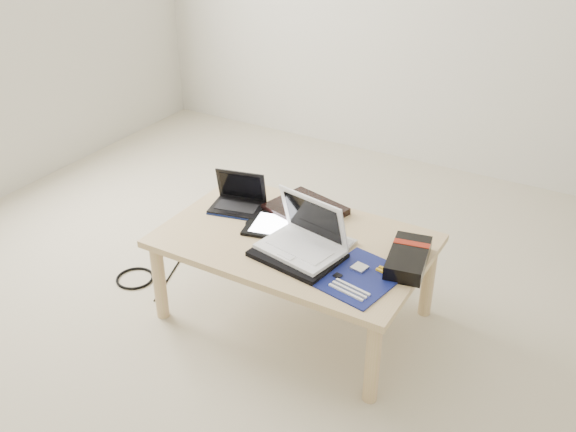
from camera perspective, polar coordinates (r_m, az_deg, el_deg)
The scene contains 13 objects.
ground at distance 2.81m, azimuth -2.35°, elevation -10.15°, with size 4.00×4.00×0.00m, color beige.
coffee_table at distance 2.70m, azimuth 0.57°, elevation -2.82°, with size 1.10×0.70×0.40m.
book at distance 2.85m, azimuth 1.58°, elevation 0.59°, with size 0.36×0.33×0.03m.
netbook at distance 2.89m, azimuth -4.44°, elevation 1.38°, with size 0.26×0.22×0.17m.
tablet at distance 2.74m, azimuth -0.78°, elevation -0.94°, with size 0.32×0.27×0.02m.
remote at distance 2.57m, azimuth 4.62°, elevation -3.14°, with size 0.06×0.21×0.02m.
neoprene_sleeve at distance 2.54m, azimuth 0.83°, elevation -3.49°, with size 0.33×0.24×0.02m, color black.
white_laptop at distance 2.54m, azimuth 1.47°, elevation -1.98°, with size 0.35×0.28×0.22m.
motherboard at distance 2.44m, azimuth 6.43°, elevation -5.44°, with size 0.31×0.37×0.02m.
gpu_box at distance 2.53m, azimuth 10.64°, elevation -3.69°, with size 0.19×0.30×0.06m.
cable_coil at distance 2.76m, azimuth -2.88°, elevation -0.68°, with size 0.09×0.09×0.01m, color black.
floor_cable_coil at distance 3.20m, azimuth -13.45°, elevation -5.40°, with size 0.18×0.18×0.01m, color black.
floor_cable_trail at distance 3.17m, azimuth -10.58°, elevation -5.45°, with size 0.01×0.01×0.37m, color black.
Camera 1 is at (1.18, -1.81, 1.80)m, focal length 40.00 mm.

